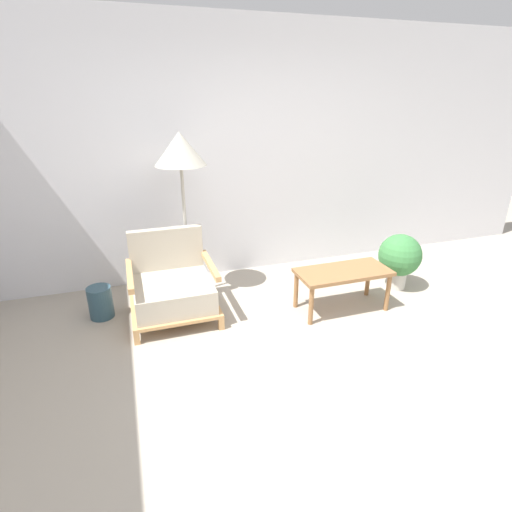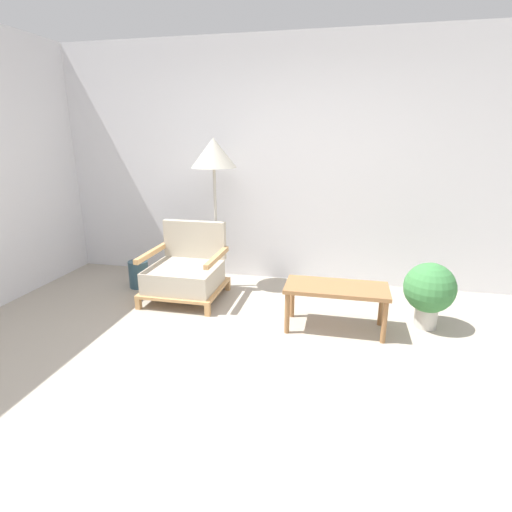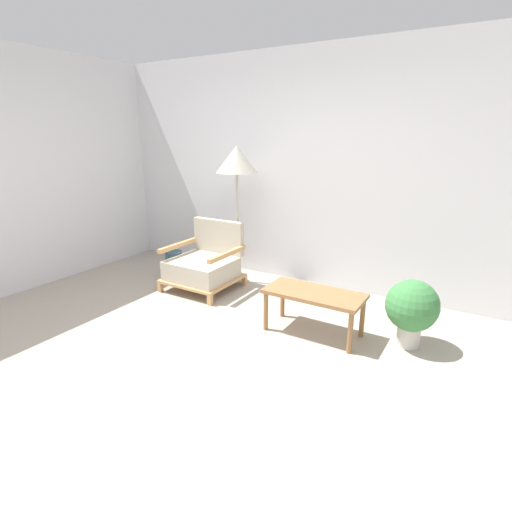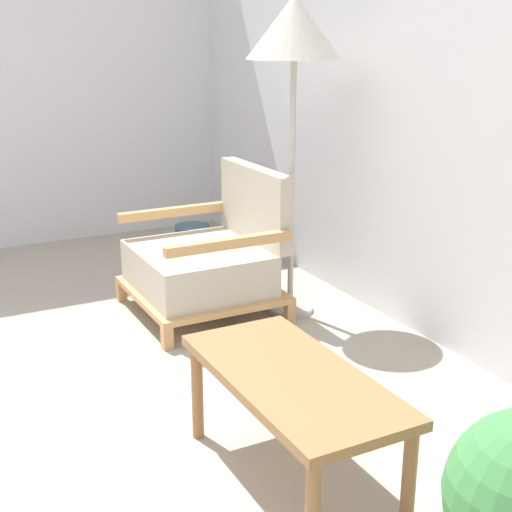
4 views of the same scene
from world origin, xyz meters
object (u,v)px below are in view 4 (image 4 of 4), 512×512
Objects in this scene: floor_lamp at (294,37)px; vase at (193,249)px; armchair at (208,260)px; coffee_table at (292,388)px.

vase is (-0.87, -0.21, -1.29)m from floor_lamp.
coffee_table is at bearing -13.99° from armchair.
floor_lamp is at bearing 61.51° from armchair.
floor_lamp is 1.90m from coffee_table.
floor_lamp is at bearing 13.82° from vase.
coffee_table is 2.30m from vase.
armchair is 1.24m from floor_lamp.
vase is (-0.65, 0.18, -0.14)m from armchair.
armchair is at bearing 166.01° from coffee_table.
armchair is 2.55× the size of vase.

